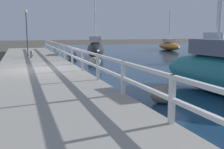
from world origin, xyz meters
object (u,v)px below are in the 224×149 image
(sailboat_teal, at_px, (216,71))
(sailboat_blue, at_px, (215,50))
(sailboat_orange, at_px, (169,46))
(mooring_bollard, at_px, (32,54))
(sailboat_black, at_px, (95,49))
(dock_lamp, at_px, (26,25))

(sailboat_teal, bearing_deg, sailboat_blue, 45.90)
(sailboat_orange, bearing_deg, mooring_bollard, -140.43)
(mooring_bollard, relative_size, sailboat_blue, 0.07)
(sailboat_orange, xyz_separation_m, sailboat_black, (-10.66, -5.92, 0.21))
(sailboat_orange, xyz_separation_m, sailboat_blue, (-3.21, -11.53, 0.31))
(mooring_bollard, xyz_separation_m, sailboat_black, (5.20, 2.26, 0.16))
(sailboat_blue, height_order, sailboat_black, sailboat_black)
(sailboat_black, height_order, sailboat_teal, sailboat_black)
(dock_lamp, distance_m, sailboat_orange, 17.64)
(sailboat_blue, distance_m, sailboat_black, 9.32)
(sailboat_orange, height_order, sailboat_teal, sailboat_teal)
(dock_lamp, xyz_separation_m, sailboat_black, (5.40, 1.09, -1.84))
(sailboat_orange, height_order, sailboat_blue, sailboat_blue)
(mooring_bollard, relative_size, sailboat_teal, 0.07)
(mooring_bollard, distance_m, sailboat_blue, 13.08)
(mooring_bollard, height_order, sailboat_teal, sailboat_teal)
(mooring_bollard, bearing_deg, sailboat_black, 23.50)
(mooring_bollard, height_order, sailboat_orange, sailboat_orange)
(sailboat_blue, bearing_deg, dock_lamp, 140.59)
(sailboat_orange, bearing_deg, sailboat_blue, -93.28)
(mooring_bollard, bearing_deg, sailboat_blue, -14.80)
(sailboat_black, bearing_deg, sailboat_blue, -20.99)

